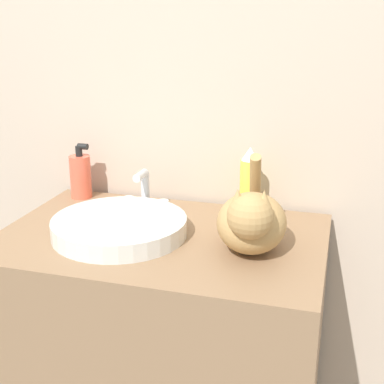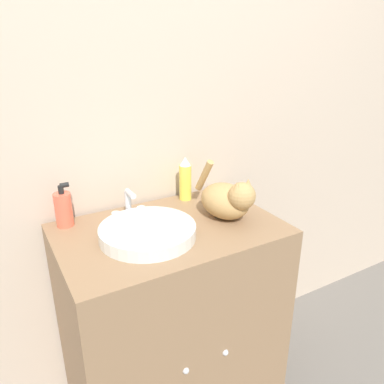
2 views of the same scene
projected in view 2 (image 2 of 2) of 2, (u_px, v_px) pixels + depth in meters
The scene contains 7 objects.
wall_back at pixel (133, 119), 1.50m from camera, with size 6.00×0.05×2.50m.
vanity_cabinet at pixel (172, 325), 1.54m from camera, with size 0.81×0.55×0.90m.
sink_basin at pixel (148, 232), 1.30m from camera, with size 0.34×0.34×0.05m.
faucet at pixel (129, 207), 1.43m from camera, with size 0.14×0.08×0.12m.
cat at pixel (228, 199), 1.43m from camera, with size 0.19×0.33×0.21m.
soap_bottle at pixel (64, 209), 1.37m from camera, with size 0.06×0.06×0.17m.
spray_bottle at pixel (185, 179), 1.60m from camera, with size 0.05×0.05×0.19m.
Camera 2 is at (-0.54, -0.84, 1.53)m, focal length 35.00 mm.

